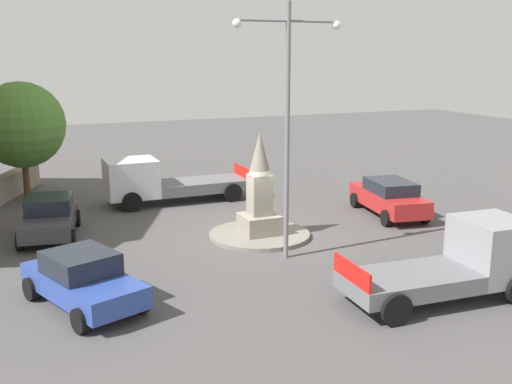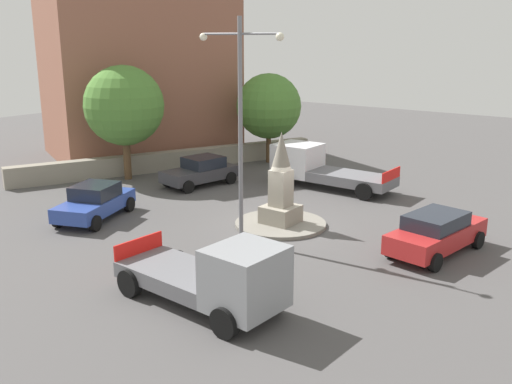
{
  "view_description": "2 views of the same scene",
  "coord_description": "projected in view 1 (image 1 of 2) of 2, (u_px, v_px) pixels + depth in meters",
  "views": [
    {
      "loc": [
        -8.33,
        -19.63,
        6.58
      ],
      "look_at": [
        0.23,
        0.89,
        1.48
      ],
      "focal_mm": 42.43,
      "sensor_mm": 36.0,
      "label": 1
    },
    {
      "loc": [
        12.61,
        -18.37,
        7.43
      ],
      "look_at": [
        -0.56,
        -0.91,
        1.53
      ],
      "focal_mm": 40.3,
      "sensor_mm": 36.0,
      "label": 2
    }
  ],
  "objects": [
    {
      "name": "streetlamp",
      "position": [
        287.0,
        109.0,
        18.92
      ],
      "size": [
        3.63,
        0.28,
        8.14
      ],
      "color": "slate",
      "rests_on": "ground"
    },
    {
      "name": "truck_white_far_side",
      "position": [
        159.0,
        181.0,
        27.04
      ],
      "size": [
        6.38,
        2.32,
        2.07
      ],
      "color": "silver",
      "rests_on": "ground"
    },
    {
      "name": "car_red_parked_left",
      "position": [
        389.0,
        197.0,
        25.07
      ],
      "size": [
        2.42,
        4.6,
        1.5
      ],
      "color": "#B22323",
      "rests_on": "ground"
    },
    {
      "name": "car_blue_near_island",
      "position": [
        83.0,
        279.0,
        16.0
      ],
      "size": [
        3.02,
        4.34,
        1.48
      ],
      "color": "#2D479E",
      "rests_on": "ground"
    },
    {
      "name": "ground_plane",
      "position": [
        260.0,
        237.0,
        22.25
      ],
      "size": [
        80.0,
        80.0,
        0.0
      ],
      "primitive_type": "plane",
      "color": "#4F4C4C"
    },
    {
      "name": "truck_grey_approaching",
      "position": [
        460.0,
        262.0,
        16.56
      ],
      "size": [
        5.39,
        2.43,
        2.12
      ],
      "color": "gray",
      "rests_on": "ground"
    },
    {
      "name": "monument",
      "position": [
        260.0,
        193.0,
        21.88
      ],
      "size": [
        1.33,
        1.33,
        3.73
      ],
      "color": "gray",
      "rests_on": "traffic_island"
    },
    {
      "name": "car_dark_grey_parked_right",
      "position": [
        50.0,
        217.0,
        22.11
      ],
      "size": [
        2.5,
        4.17,
        1.47
      ],
      "color": "#38383D",
      "rests_on": "ground"
    },
    {
      "name": "traffic_island",
      "position": [
        260.0,
        235.0,
        22.24
      ],
      "size": [
        3.71,
        3.71,
        0.15
      ],
      "primitive_type": "cylinder",
      "color": "gray",
      "rests_on": "ground"
    },
    {
      "name": "tree_mid_cluster",
      "position": [
        22.0,
        125.0,
        27.35
      ],
      "size": [
        3.9,
        3.9,
        5.39
      ],
      "color": "brown",
      "rests_on": "ground"
    }
  ]
}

